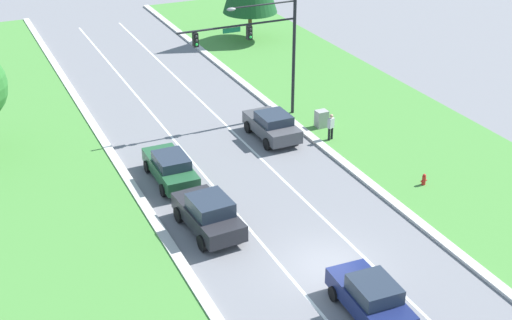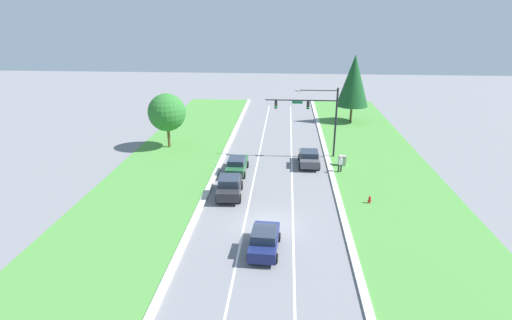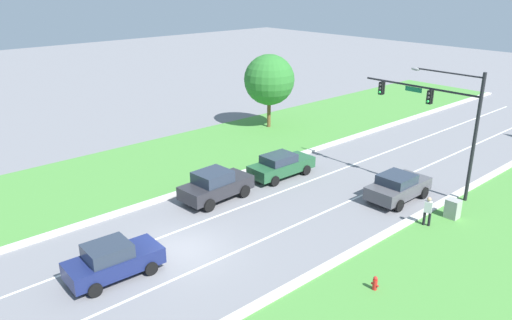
% 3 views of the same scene
% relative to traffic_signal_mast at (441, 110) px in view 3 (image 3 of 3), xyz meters
% --- Properties ---
extents(ground_plane, '(160.00, 160.00, 0.00)m').
position_rel_traffic_signal_mast_xyz_m(ground_plane, '(-4.14, -15.52, -5.05)').
color(ground_plane, slate).
extents(curb_strip_right, '(0.50, 90.00, 0.15)m').
position_rel_traffic_signal_mast_xyz_m(curb_strip_right, '(1.51, -15.52, -4.97)').
color(curb_strip_right, beige).
rests_on(curb_strip_right, ground_plane).
extents(curb_strip_left, '(0.50, 90.00, 0.15)m').
position_rel_traffic_signal_mast_xyz_m(curb_strip_left, '(-9.79, -15.52, -4.97)').
color(curb_strip_left, beige).
rests_on(curb_strip_left, ground_plane).
extents(grass_verge_left, '(10.00, 90.00, 0.08)m').
position_rel_traffic_signal_mast_xyz_m(grass_verge_left, '(-15.04, -15.52, -5.01)').
color(grass_verge_left, '#4C8E3D').
rests_on(grass_verge_left, ground_plane).
extents(lane_stripe_inner_left, '(0.14, 81.00, 0.01)m').
position_rel_traffic_signal_mast_xyz_m(lane_stripe_inner_left, '(-5.94, -15.52, -5.04)').
color(lane_stripe_inner_left, white).
rests_on(lane_stripe_inner_left, ground_plane).
extents(lane_stripe_inner_right, '(0.14, 81.00, 0.01)m').
position_rel_traffic_signal_mast_xyz_m(lane_stripe_inner_right, '(-2.34, -15.52, -5.04)').
color(lane_stripe_inner_right, white).
rests_on(lane_stripe_inner_right, ground_plane).
extents(traffic_signal_mast, '(7.58, 0.41, 7.55)m').
position_rel_traffic_signal_mast_xyz_m(traffic_signal_mast, '(0.00, 0.00, 0.00)').
color(traffic_signal_mast, black).
rests_on(traffic_signal_mast, ground_plane).
extents(forest_sedan, '(1.98, 4.63, 1.57)m').
position_rel_traffic_signal_mast_xyz_m(forest_sedan, '(-7.73, -5.32, -4.24)').
color(forest_sedan, '#235633').
rests_on(forest_sedan, ground_plane).
extents(navy_sedan, '(2.09, 4.18, 1.65)m').
position_rel_traffic_signal_mast_xyz_m(navy_sedan, '(-4.27, -18.91, -4.23)').
color(navy_sedan, navy).
rests_on(navy_sedan, ground_plane).
extents(graphite_sedan, '(2.13, 4.25, 1.62)m').
position_rel_traffic_signal_mast_xyz_m(graphite_sedan, '(-0.60, -2.77, -4.21)').
color(graphite_sedan, '#4C4C51').
rests_on(graphite_sedan, ground_plane).
extents(charcoal_sedan, '(2.27, 4.50, 1.82)m').
position_rel_traffic_signal_mast_xyz_m(charcoal_sedan, '(-7.71, -10.69, -4.13)').
color(charcoal_sedan, '#28282D').
rests_on(charcoal_sedan, ground_plane).
extents(utility_cabinet, '(0.70, 0.60, 1.12)m').
position_rel_traffic_signal_mast_xyz_m(utility_cabinet, '(2.78, -2.67, -4.49)').
color(utility_cabinet, '#9E9E99').
rests_on(utility_cabinet, ground_plane).
extents(pedestrian, '(0.43, 0.34, 1.69)m').
position_rel_traffic_signal_mast_xyz_m(pedestrian, '(2.33, -4.53, -4.11)').
color(pedestrian, black).
rests_on(pedestrian, ground_plane).
extents(fire_hydrant, '(0.34, 0.20, 0.70)m').
position_rel_traffic_signal_mast_xyz_m(fire_hydrant, '(3.95, -11.31, -4.70)').
color(fire_hydrant, red).
rests_on(fire_hydrant, ground_plane).
extents(oak_near_left_tree, '(4.27, 4.27, 6.33)m').
position_rel_traffic_signal_mast_xyz_m(oak_near_left_tree, '(-16.56, 1.88, -0.87)').
color(oak_near_left_tree, brown).
rests_on(oak_near_left_tree, ground_plane).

